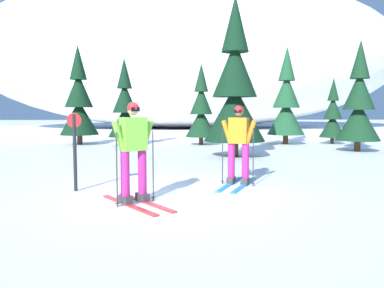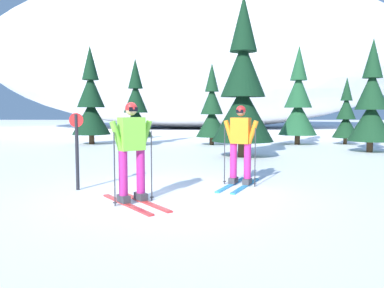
% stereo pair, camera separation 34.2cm
% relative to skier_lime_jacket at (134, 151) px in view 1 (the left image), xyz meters
% --- Properties ---
extents(ground_plane, '(120.00, 120.00, 0.00)m').
position_rel_skier_lime_jacket_xyz_m(ground_plane, '(0.57, 0.51, -0.91)').
color(ground_plane, white).
extents(skier_lime_jacket, '(1.36, 1.66, 1.73)m').
position_rel_skier_lime_jacket_xyz_m(skier_lime_jacket, '(0.00, 0.00, 0.00)').
color(skier_lime_jacket, red).
rests_on(skier_lime_jacket, ground).
extents(skier_orange_jacket, '(1.10, 1.81, 1.70)m').
position_rel_skier_lime_jacket_xyz_m(skier_orange_jacket, '(2.05, 1.61, -0.03)').
color(skier_orange_jacket, '#2893CC').
rests_on(skier_orange_jacket, ground).
extents(pine_tree_far_left, '(1.79, 1.79, 4.62)m').
position_rel_skier_lime_jacket_xyz_m(pine_tree_far_left, '(-3.80, 11.75, 1.03)').
color(pine_tree_far_left, '#47301E').
rests_on(pine_tree_far_left, ground).
extents(pine_tree_left, '(1.53, 1.53, 3.97)m').
position_rel_skier_lime_jacket_xyz_m(pine_tree_left, '(-1.61, 11.22, 0.75)').
color(pine_tree_left, '#47301E').
rests_on(pine_tree_left, ground).
extents(pine_tree_center_left, '(1.45, 1.45, 3.76)m').
position_rel_skier_lime_jacket_xyz_m(pine_tree_center_left, '(1.88, 11.39, 0.67)').
color(pine_tree_center_left, '#47301E').
rests_on(pine_tree_center_left, ground).
extents(pine_tree_center, '(2.10, 2.10, 5.44)m').
position_rel_skier_lime_jacket_xyz_m(pine_tree_center, '(2.71, 6.63, 1.37)').
color(pine_tree_center, '#47301E').
rests_on(pine_tree_center, ground).
extents(pine_tree_center_right, '(1.77, 1.77, 4.57)m').
position_rel_skier_lime_jacket_xyz_m(pine_tree_center_right, '(5.90, 11.57, 1.01)').
color(pine_tree_center_right, '#47301E').
rests_on(pine_tree_center_right, ground).
extents(pine_tree_right, '(1.66, 1.66, 4.31)m').
position_rel_skier_lime_jacket_xyz_m(pine_tree_right, '(7.79, 8.22, 0.90)').
color(pine_tree_right, '#47301E').
rests_on(pine_tree_right, ground).
extents(pine_tree_far_right, '(1.21, 1.21, 3.15)m').
position_rel_skier_lime_jacket_xyz_m(pine_tree_far_right, '(8.21, 11.73, 0.41)').
color(pine_tree_far_right, '#47301E').
rests_on(pine_tree_far_right, ground).
extents(snow_ridge_background, '(38.91, 19.15, 13.19)m').
position_rel_skier_lime_jacket_xyz_m(snow_ridge_background, '(1.73, 28.97, 5.69)').
color(snow_ridge_background, white).
rests_on(snow_ridge_background, ground).
extents(trail_marker_post, '(0.28, 0.07, 1.54)m').
position_rel_skier_lime_jacket_xyz_m(trail_marker_post, '(-1.27, 1.09, -0.03)').
color(trail_marker_post, black).
rests_on(trail_marker_post, ground).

